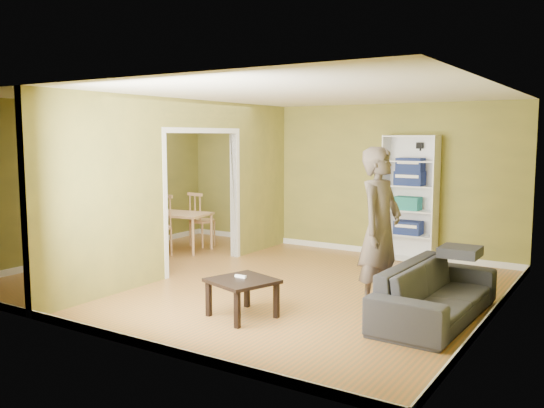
{
  "coord_description": "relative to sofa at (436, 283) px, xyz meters",
  "views": [
    {
      "loc": [
        4.51,
        -6.62,
        2.05
      ],
      "look_at": [
        0.2,
        0.2,
        1.1
      ],
      "focal_mm": 38.0,
      "sensor_mm": 36.0,
      "label": 1
    }
  ],
  "objects": [
    {
      "name": "dining_table",
      "position": [
        -5.09,
        1.43,
        0.2
      ],
      "size": [
        1.09,
        0.73,
        0.68
      ],
      "rotation": [
        0.0,
        0.0,
        0.15
      ],
      "color": "tan",
      "rests_on": "ground"
    },
    {
      "name": "game_controller",
      "position": [
        -1.94,
        -1.07,
        0.05
      ],
      "size": [
        0.14,
        0.04,
        0.03
      ],
      "primitive_type": "cube",
      "color": "white",
      "rests_on": "coffee_table"
    },
    {
      "name": "person",
      "position": [
        -0.7,
        0.02,
        0.73
      ],
      "size": [
        0.88,
        0.72,
        2.27
      ],
      "primitive_type": "imported",
      "rotation": [
        0.0,
        0.0,
        1.48
      ],
      "color": "slate",
      "rests_on": "ground"
    },
    {
      "name": "wall_speaker",
      "position": [
        -1.2,
        2.98,
        1.49
      ],
      "size": [
        0.1,
        0.1,
        0.1
      ],
      "primitive_type": "cube",
      "color": "black",
      "rests_on": "room_shell"
    },
    {
      "name": "partition",
      "position": [
        -3.9,
        0.29,
        0.89
      ],
      "size": [
        0.22,
        5.5,
        2.6
      ],
      "primitive_type": null,
      "color": "olive",
      "rests_on": "ground"
    },
    {
      "name": "chair_far",
      "position": [
        -4.99,
        1.97,
        0.1
      ],
      "size": [
        0.5,
        0.5,
        1.02
      ],
      "primitive_type": null,
      "rotation": [
        0.0,
        0.0,
        3.06
      ],
      "color": "tan",
      "rests_on": "ground"
    },
    {
      "name": "paper_box_navy_b",
      "position": [
        -1.31,
        2.84,
        0.96
      ],
      "size": [
        0.46,
        0.3,
        0.23
      ],
      "primitive_type": "cube",
      "color": "navy",
      "rests_on": "bookshelf"
    },
    {
      "name": "sofa",
      "position": [
        0.0,
        0.0,
        0.0
      ],
      "size": [
        2.16,
        0.99,
        0.81
      ],
      "primitive_type": "imported",
      "rotation": [
        0.0,
        0.0,
        1.53
      ],
      "color": "#2D2E33",
      "rests_on": "ground"
    },
    {
      "name": "room_shell",
      "position": [
        -2.7,
        0.29,
        0.89
      ],
      "size": [
        6.5,
        6.5,
        6.5
      ],
      "color": "#B7722F",
      "rests_on": "ground"
    },
    {
      "name": "chair_left",
      "position": [
        -5.88,
        1.38,
        0.07
      ],
      "size": [
        0.49,
        0.49,
        0.95
      ],
      "primitive_type": null,
      "rotation": [
        0.0,
        0.0,
        -1.69
      ],
      "color": "tan",
      "rests_on": "ground"
    },
    {
      "name": "bookshelf",
      "position": [
        -1.3,
        2.9,
        0.63
      ],
      "size": [
        0.87,
        0.38,
        2.07
      ],
      "color": "white",
      "rests_on": "ground"
    },
    {
      "name": "paper_box_navy_a",
      "position": [
        -1.31,
        2.84,
        0.14
      ],
      "size": [
        0.43,
        0.28,
        0.22
      ],
      "primitive_type": "cube",
      "color": "navy",
      "rests_on": "bookshelf"
    },
    {
      "name": "paper_box_teal",
      "position": [
        -1.34,
        2.84,
        0.54
      ],
      "size": [
        0.42,
        0.27,
        0.21
      ],
      "primitive_type": "cube",
      "color": "#1A585C",
      "rests_on": "bookshelf"
    },
    {
      "name": "chair_near",
      "position": [
        -5.06,
        0.85,
        0.12
      ],
      "size": [
        0.52,
        0.52,
        1.06
      ],
      "primitive_type": null,
      "rotation": [
        0.0,
        0.0,
        -0.08
      ],
      "color": "#D5C188",
      "rests_on": "ground"
    },
    {
      "name": "coffee_table",
      "position": [
        -1.88,
        -1.12,
        -0.03
      ],
      "size": [
        0.66,
        0.66,
        0.44
      ],
      "rotation": [
        0.0,
        0.0,
        -0.31
      ],
      "color": "black",
      "rests_on": "ground"
    },
    {
      "name": "paper_box_navy_c",
      "position": [
        -1.31,
        2.84,
        1.17
      ],
      "size": [
        0.42,
        0.27,
        0.22
      ],
      "primitive_type": "cube",
      "color": "navy",
      "rests_on": "bookshelf"
    }
  ]
}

